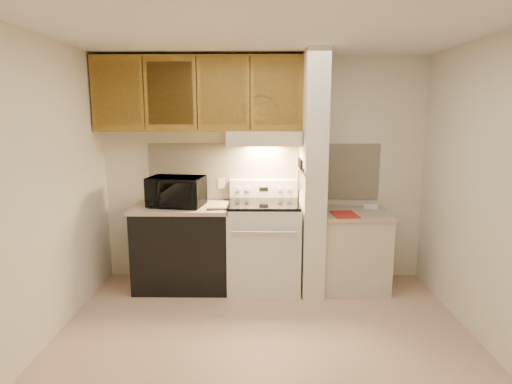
{
  "coord_description": "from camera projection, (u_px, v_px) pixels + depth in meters",
  "views": [
    {
      "loc": [
        -0.04,
        -3.3,
        1.88
      ],
      "look_at": [
        -0.08,
        0.75,
        1.14
      ],
      "focal_mm": 30.0,
      "sensor_mm": 36.0,
      "label": 1
    }
  ],
  "objects": [
    {
      "name": "outlet",
      "position": [
        221.0,
        183.0,
        4.85
      ],
      "size": [
        0.08,
        0.01,
        0.12
      ],
      "primitive_type": "cube",
      "color": "beige",
      "rests_on": "backsplash"
    },
    {
      "name": "oven_mitt",
      "position": [
        298.0,
        179.0,
        4.67
      ],
      "size": [
        0.03,
        0.09,
        0.22
      ],
      "primitive_type": "cube",
      "color": "gray",
      "rests_on": "partition_pillar"
    },
    {
      "name": "cab_gap_c",
      "position": [
        250.0,
        93.0,
        4.36
      ],
      "size": [
        0.01,
        0.01,
        0.73
      ],
      "primitive_type": "cube",
      "color": "black",
      "rests_on": "upper_cabinets"
    },
    {
      "name": "cooktop",
      "position": [
        264.0,
        204.0,
        4.56
      ],
      "size": [
        0.74,
        0.64,
        0.03
      ],
      "primitive_type": "cube",
      "color": "black",
      "rests_on": "range_body"
    },
    {
      "name": "knife_handle_d",
      "position": [
        300.0,
        163.0,
        4.5
      ],
      "size": [
        0.02,
        0.02,
        0.1
      ],
      "primitive_type": "cylinder",
      "color": "black",
      "rests_on": "knife_strip"
    },
    {
      "name": "wall_right",
      "position": [
        495.0,
        196.0,
        3.35
      ],
      "size": [
        0.02,
        3.0,
        2.5
      ],
      "primitive_type": "cube",
      "color": "silver",
      "rests_on": "floor"
    },
    {
      "name": "red_folder",
      "position": [
        345.0,
        214.0,
        4.41
      ],
      "size": [
        0.27,
        0.35,
        0.01
      ],
      "primitive_type": "cube",
      "rotation": [
        0.0,
        0.0,
        0.09
      ],
      "color": "#AF281E",
      "rests_on": "right_countertop"
    },
    {
      "name": "cab_door_a",
      "position": [
        117.0,
        93.0,
        4.37
      ],
      "size": [
        0.46,
        0.01,
        0.63
      ],
      "primitive_type": "cube",
      "color": "olive",
      "rests_on": "upper_cabinets"
    },
    {
      "name": "left_countertop",
      "position": [
        182.0,
        207.0,
        4.58
      ],
      "size": [
        1.04,
        0.67,
        0.04
      ],
      "primitive_type": "cube",
      "color": "tan",
      "rests_on": "dishwasher_front"
    },
    {
      "name": "knife_blade_c",
      "position": [
        300.0,
        180.0,
        4.45
      ],
      "size": [
        0.01,
        0.04,
        0.2
      ],
      "primitive_type": "cube",
      "color": "silver",
      "rests_on": "knife_strip"
    },
    {
      "name": "range_body",
      "position": [
        264.0,
        246.0,
        4.64
      ],
      "size": [
        0.76,
        0.65,
        0.92
      ],
      "primitive_type": "cube",
      "color": "silver",
      "rests_on": "floor"
    },
    {
      "name": "knife_blade_e",
      "position": [
        299.0,
        177.0,
        4.61
      ],
      "size": [
        0.01,
        0.04,
        0.18
      ],
      "primitive_type": "cube",
      "color": "silver",
      "rests_on": "knife_strip"
    },
    {
      "name": "spoon_rest",
      "position": [
        217.0,
        209.0,
        4.38
      ],
      "size": [
        0.22,
        0.09,
        0.01
      ],
      "primitive_type": "cube",
      "rotation": [
        0.0,
        0.0,
        0.13
      ],
      "color": "black",
      "rests_on": "left_countertop"
    },
    {
      "name": "backsplash",
      "position": [
        264.0,
        172.0,
        4.83
      ],
      "size": [
        2.6,
        0.02,
        0.63
      ],
      "primitive_type": "cube",
      "color": "#EFE4C3",
      "rests_on": "wall_back"
    },
    {
      "name": "range_knob_right_inner",
      "position": [
        280.0,
        189.0,
        4.77
      ],
      "size": [
        0.05,
        0.02,
        0.05
      ],
      "primitive_type": "cylinder",
      "rotation": [
        1.57,
        0.0,
        0.0
      ],
      "color": "silver",
      "rests_on": "range_backguard"
    },
    {
      "name": "microwave",
      "position": [
        176.0,
        191.0,
        4.53
      ],
      "size": [
        0.62,
        0.47,
        0.31
      ],
      "primitive_type": "imported",
      "rotation": [
        0.0,
        0.0,
        -0.15
      ],
      "color": "black",
      "rests_on": "left_countertop"
    },
    {
      "name": "oven_window",
      "position": [
        264.0,
        252.0,
        4.32
      ],
      "size": [
        0.5,
        0.01,
        0.3
      ],
      "primitive_type": "cube",
      "color": "black",
      "rests_on": "range_body"
    },
    {
      "name": "floor",
      "position": [
        265.0,
        341.0,
        3.59
      ],
      "size": [
        3.6,
        3.6,
        0.0
      ],
      "primitive_type": "plane",
      "color": "#CDA88C",
      "rests_on": "ground"
    },
    {
      "name": "range_knob_left_inner",
      "position": [
        248.0,
        189.0,
        4.77
      ],
      "size": [
        0.05,
        0.02,
        0.05
      ],
      "primitive_type": "cylinder",
      "rotation": [
        1.57,
        0.0,
        0.0
      ],
      "color": "silver",
      "rests_on": "range_backguard"
    },
    {
      "name": "cab_door_c",
      "position": [
        223.0,
        93.0,
        4.36
      ],
      "size": [
        0.46,
        0.01,
        0.63
      ],
      "primitive_type": "cube",
      "color": "olive",
      "rests_on": "upper_cabinets"
    },
    {
      "name": "cab_door_b",
      "position": [
        170.0,
        93.0,
        4.37
      ],
      "size": [
        0.46,
        0.01,
        0.63
      ],
      "primitive_type": "cube",
      "color": "olive",
      "rests_on": "upper_cabinets"
    },
    {
      "name": "knife_blade_d",
      "position": [
        299.0,
        177.0,
        4.54
      ],
      "size": [
        0.01,
        0.04,
        0.16
      ],
      "primitive_type": "cube",
      "color": "silver",
      "rests_on": "knife_strip"
    },
    {
      "name": "teal_jar",
      "position": [
        154.0,
        197.0,
        4.79
      ],
      "size": [
        0.13,
        0.13,
        0.11
      ],
      "primitive_type": "cylinder",
      "rotation": [
        0.0,
        0.0,
        0.43
      ],
      "color": "#267063",
      "rests_on": "left_countertop"
    },
    {
      "name": "oven_handle",
      "position": [
        264.0,
        232.0,
        4.25
      ],
      "size": [
        0.65,
        0.02,
        0.02
      ],
      "primitive_type": "cylinder",
      "rotation": [
        0.0,
        1.57,
        0.0
      ],
      "color": "silver",
      "rests_on": "range_body"
    },
    {
      "name": "range_knob_left_outer",
      "position": [
        239.0,
        189.0,
        4.77
      ],
      "size": [
        0.05,
        0.02,
        0.05
      ],
      "primitive_type": "cylinder",
      "rotation": [
        1.57,
        0.0,
        0.0
      ],
      "color": "silver",
      "rests_on": "range_backguard"
    },
    {
      "name": "range_backguard",
      "position": [
        264.0,
        188.0,
        4.82
      ],
      "size": [
        0.76,
        0.08,
        0.2
      ],
      "primitive_type": "cube",
      "color": "silver",
      "rests_on": "range_body"
    },
    {
      "name": "knife_handle_e",
      "position": [
        299.0,
        162.0,
        4.59
      ],
      "size": [
        0.02,
        0.02,
        0.1
      ],
      "primitive_type": "cylinder",
      "color": "black",
      "rests_on": "knife_strip"
    },
    {
      "name": "cab_door_d",
      "position": [
        277.0,
        93.0,
        4.36
      ],
      "size": [
        0.46,
        0.01,
        0.63
      ],
      "primitive_type": "cube",
      "color": "olive",
      "rests_on": "upper_cabinets"
    },
    {
      "name": "upper_cabinets",
      "position": [
        199.0,
        94.0,
        4.52
      ],
      "size": [
        2.18,
        0.33,
        0.77
      ],
      "primitive_type": "cube",
      "color": "olive",
      "rests_on": "wall_back"
    },
    {
      "name": "right_cab_base",
      "position": [
        353.0,
        252.0,
        4.64
      ],
      "size": [
        0.7,
        0.6,
        0.81
      ],
      "primitive_type": "cube",
      "color": "beige",
      "rests_on": "floor"
    },
    {
      "name": "knife_handle_a",
      "position": [
        302.0,
        166.0,
        4.27
      ],
      "size": [
        0.02,
        0.02,
        0.1
      ],
      "primitive_type": "cylinder",
      "color": "black",
      "rests_on": "knife_strip"
    },
    {
      "name": "cab_gap_a",
      "position": [
        144.0,
        93.0,
        4.37
      ],
      "size": [
        0.01,
        0.01,
        0.73
      ],
      "primitive_type": "cube",
      "color": "black",
      "rests_on": "upper_cabinets"
    },
    {
      "name": "range_knob_right_outer",
      "position": [
        289.0,
        189.0,
        4.77
      ],
      "size": [
        0.05,
        0.02,
        0.05
      ],
      "primitive_type": "cylinder",
      "rotation": [
        1.57,
        0.0,
        0.0
      ],
      "color": "silver",
      "rests_on": "range_backguard"
    },
    {
      "name": "wall_back",
      "position": [
        264.0,
        170.0,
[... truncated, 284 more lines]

